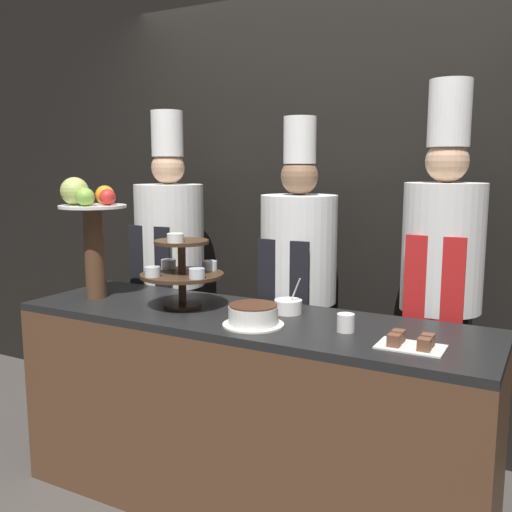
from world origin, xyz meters
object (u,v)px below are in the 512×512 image
object	(u,v)px
cake_square_tray	(411,343)
cake_round	(253,316)
fruit_pedestal	(90,220)
cup_white	(346,323)
tiered_stand	(182,269)
serving_bowl_far	(288,306)
chef_left	(170,261)
chef_center_left	(298,280)
chef_center_right	(441,278)

from	to	relation	value
cake_square_tray	cake_round	bearing A→B (deg)	-178.73
fruit_pedestal	cup_white	distance (m)	1.35
tiered_stand	serving_bowl_far	size ratio (longest dim) A/B	2.35
cake_square_tray	serving_bowl_far	distance (m)	0.64
chef_left	cake_square_tray	bearing A→B (deg)	-22.76
cake_round	serving_bowl_far	distance (m)	0.25
tiered_stand	cup_white	world-z (taller)	tiered_stand
cake_round	chef_left	distance (m)	1.13
cake_round	chef_center_left	distance (m)	0.67
cake_round	cup_white	distance (m)	0.38
fruit_pedestal	cake_round	xyz separation A→B (m)	(0.94, -0.07, -0.34)
fruit_pedestal	chef_left	distance (m)	0.66
tiered_stand	cup_white	xyz separation A→B (m)	(0.80, -0.02, -0.14)
tiered_stand	fruit_pedestal	world-z (taller)	fruit_pedestal
serving_bowl_far	chef_center_left	size ratio (longest dim) A/B	0.09
cake_square_tray	serving_bowl_far	xyz separation A→B (m)	(-0.60, 0.23, 0.01)
fruit_pedestal	serving_bowl_far	world-z (taller)	fruit_pedestal
tiered_stand	serving_bowl_far	bearing A→B (deg)	15.50
serving_bowl_far	chef_center_right	size ratio (longest dim) A/B	0.09
fruit_pedestal	chef_center_left	size ratio (longest dim) A/B	0.33
serving_bowl_far	cup_white	bearing A→B (deg)	-25.36
cup_white	chef_center_left	size ratio (longest dim) A/B	0.04
chef_left	chef_center_left	world-z (taller)	chef_left
chef_center_left	chef_center_right	world-z (taller)	chef_center_right
cake_square_tray	chef_left	bearing A→B (deg)	157.24
serving_bowl_far	chef_left	world-z (taller)	chef_left
cake_round	serving_bowl_far	xyz separation A→B (m)	(0.04, 0.25, -0.01)
cake_round	cake_square_tray	xyz separation A→B (m)	(0.64, 0.01, -0.02)
chef_left	chef_center_left	bearing A→B (deg)	0.00
fruit_pedestal	cup_white	bearing A→B (deg)	1.09
tiered_stand	chef_left	size ratio (longest dim) A/B	0.21
tiered_stand	cup_white	size ratio (longest dim) A/B	5.36
cake_round	chef_center_right	world-z (taller)	chef_center_right
tiered_stand	cake_square_tray	xyz separation A→B (m)	(1.07, -0.10, -0.16)
serving_bowl_far	cake_square_tray	bearing A→B (deg)	-21.42
cake_square_tray	chef_center_right	world-z (taller)	chef_center_right
fruit_pedestal	cake_square_tray	world-z (taller)	fruit_pedestal
fruit_pedestal	chef_center_right	distance (m)	1.69
tiered_stand	fruit_pedestal	xyz separation A→B (m)	(-0.51, -0.04, 0.21)
chef_center_right	tiered_stand	bearing A→B (deg)	-152.39
cake_round	cup_white	bearing A→B (deg)	14.77
fruit_pedestal	serving_bowl_far	xyz separation A→B (m)	(0.99, 0.18, -0.36)
cake_round	chef_center_left	bearing A→B (deg)	98.27
cake_square_tray	chef_center_right	size ratio (longest dim) A/B	0.12
cake_square_tray	chef_center_left	size ratio (longest dim) A/B	0.13
cake_round	chef_center_right	bearing A→B (deg)	47.17
tiered_stand	cake_round	bearing A→B (deg)	-14.82
chef_left	chef_center_right	size ratio (longest dim) A/B	0.97
cake_square_tray	serving_bowl_far	world-z (taller)	serving_bowl_far
tiered_stand	chef_center_left	world-z (taller)	chef_center_left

